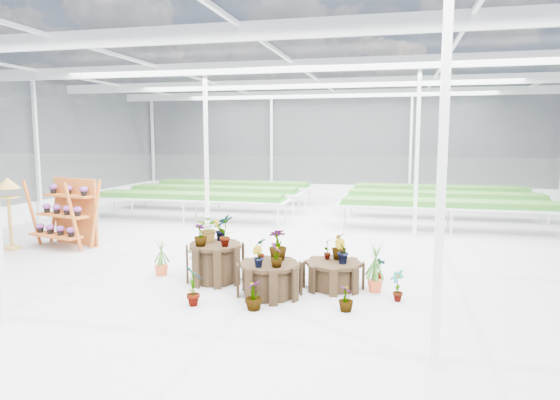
% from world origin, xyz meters
% --- Properties ---
extents(ground_plane, '(24.00, 24.00, 0.00)m').
position_xyz_m(ground_plane, '(0.00, 0.00, 0.00)').
color(ground_plane, gray).
rests_on(ground_plane, ground).
extents(greenhouse_shell, '(18.00, 24.00, 4.50)m').
position_xyz_m(greenhouse_shell, '(0.00, 0.00, 2.25)').
color(greenhouse_shell, white).
rests_on(greenhouse_shell, ground).
extents(steel_frame, '(18.00, 24.00, 4.50)m').
position_xyz_m(steel_frame, '(0.00, 0.00, 2.25)').
color(steel_frame, silver).
rests_on(steel_frame, ground).
extents(nursery_benches, '(16.00, 7.00, 0.84)m').
position_xyz_m(nursery_benches, '(0.00, 7.20, 0.42)').
color(nursery_benches, silver).
rests_on(nursery_benches, ground).
extents(plinth_tall, '(1.37, 1.37, 0.71)m').
position_xyz_m(plinth_tall, '(-0.75, -1.28, 0.35)').
color(plinth_tall, black).
rests_on(plinth_tall, ground).
extents(plinth_mid, '(1.42, 1.42, 0.57)m').
position_xyz_m(plinth_mid, '(0.45, -1.88, 0.28)').
color(plinth_mid, black).
rests_on(plinth_mid, ground).
extents(plinth_low, '(1.18, 1.18, 0.47)m').
position_xyz_m(plinth_low, '(1.45, -1.18, 0.24)').
color(plinth_low, black).
rests_on(plinth_low, ground).
extents(shelf_rack, '(1.74, 1.22, 1.67)m').
position_xyz_m(shelf_rack, '(-5.39, 0.63, 0.83)').
color(shelf_rack, '#B2551D').
rests_on(shelf_rack, ground).
extents(bird_table, '(0.47, 0.47, 1.74)m').
position_xyz_m(bird_table, '(-6.43, 0.05, 0.87)').
color(bird_table, '#A5813D').
rests_on(bird_table, ground).
extents(nursery_plants, '(4.84, 3.12, 1.31)m').
position_xyz_m(nursery_plants, '(0.07, -1.22, 0.51)').
color(nursery_plants, '#336623').
rests_on(nursery_plants, ground).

